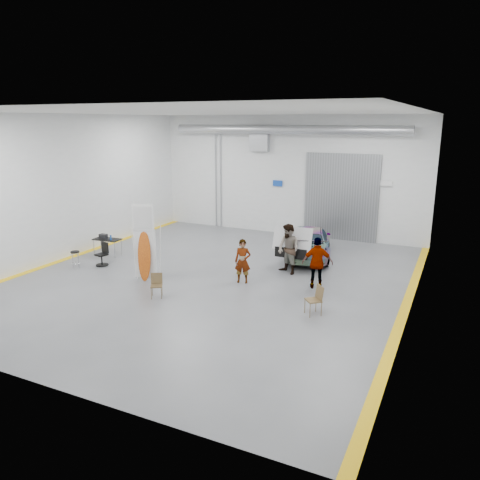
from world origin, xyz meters
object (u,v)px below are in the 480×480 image
at_px(folding_chair_near, 157,290).
at_px(office_chair, 103,256).
at_px(person_b, 288,249).
at_px(work_table, 106,239).
at_px(person_a, 243,261).
at_px(sedan_car, 309,241).
at_px(person_c, 317,263).
at_px(surfboard_display, 143,248).
at_px(shop_stool, 76,260).
at_px(folding_chair_far, 313,306).

height_order(folding_chair_near, office_chair, office_chair).
xyz_separation_m(person_b, work_table, (-8.00, -1.03, -0.23)).
bearing_deg(folding_chair_near, person_a, 22.36).
relative_size(sedan_car, person_c, 2.51).
relative_size(person_c, office_chair, 1.95).
distance_m(surfboard_display, office_chair, 2.87).
height_order(person_b, work_table, person_b).
height_order(person_b, person_c, person_b).
bearing_deg(person_a, work_table, 159.50).
bearing_deg(person_a, shop_stool, 176.47).
relative_size(person_b, shop_stool, 2.74).
bearing_deg(folding_chair_near, folding_chair_far, -21.11).
relative_size(sedan_car, folding_chair_near, 5.73).
bearing_deg(surfboard_display, work_table, 137.27).
relative_size(folding_chair_far, shop_stool, 1.29).
xyz_separation_m(folding_chair_far, work_table, (-10.04, 2.38, 0.46)).
relative_size(person_a, person_c, 0.88).
xyz_separation_m(folding_chair_near, shop_stool, (-4.76, 1.22, 0.10)).
bearing_deg(surfboard_display, person_a, 9.00).
xyz_separation_m(person_a, folding_chair_far, (3.17, -1.72, -0.52)).
bearing_deg(office_chair, work_table, 135.74).
relative_size(person_a, shop_stool, 2.28).
distance_m(folding_chair_near, work_table, 5.92).
bearing_deg(sedan_car, work_table, 9.05).
relative_size(folding_chair_near, shop_stool, 1.13).
distance_m(person_c, folding_chair_near, 5.57).
height_order(surfboard_display, shop_stool, surfboard_display).
height_order(person_c, shop_stool, person_c).
bearing_deg(person_a, sedan_car, 60.27).
bearing_deg(person_a, folding_chair_far, -43.45).
height_order(folding_chair_near, folding_chair_far, folding_chair_far).
bearing_deg(folding_chair_near, work_table, 115.97).
bearing_deg(shop_stool, surfboard_display, 0.14).
xyz_separation_m(person_c, work_table, (-9.46, 0.07, -0.17)).
distance_m(person_c, office_chair, 8.69).
relative_size(shop_stool, work_table, 0.58).
bearing_deg(shop_stool, office_chair, 48.56).
height_order(folding_chair_near, work_table, work_table).
bearing_deg(person_b, surfboard_display, -118.09).
bearing_deg(surfboard_display, folding_chair_near, -53.62).
bearing_deg(folding_chair_far, surfboard_display, -135.45).
xyz_separation_m(sedan_car, office_chair, (-7.13, -4.86, -0.25)).
relative_size(surfboard_display, folding_chair_near, 3.76).
distance_m(sedan_car, surfboard_display, 7.23).
xyz_separation_m(folding_chair_near, work_table, (-4.93, 3.24, 0.49)).
height_order(sedan_car, folding_chair_near, sedan_car).
distance_m(person_c, shop_stool, 9.51).
distance_m(folding_chair_far, work_table, 10.33).
bearing_deg(surfboard_display, sedan_car, 38.57).
distance_m(person_c, work_table, 9.46).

